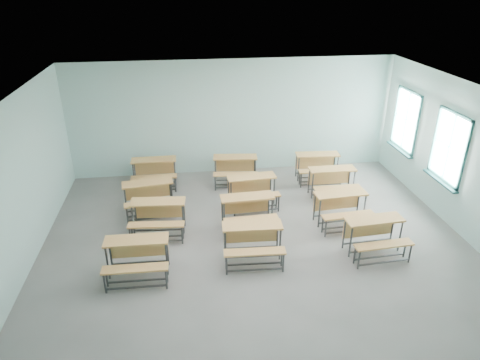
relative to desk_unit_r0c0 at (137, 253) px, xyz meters
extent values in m
cube|color=gray|center=(2.39, 0.63, -0.51)|extent=(9.00, 8.00, 0.02)
cube|color=white|center=(2.39, 0.63, 2.71)|extent=(9.00, 8.00, 0.02)
cube|color=#AED9D3|center=(2.39, 4.64, 1.10)|extent=(9.00, 0.02, 3.20)
cube|color=#AED9D3|center=(2.39, -3.38, 1.10)|extent=(9.00, 0.02, 3.20)
cube|color=#AED9D3|center=(-2.12, 0.63, 1.10)|extent=(0.02, 8.00, 3.20)
cube|color=#AED9D3|center=(6.90, 0.63, 1.10)|extent=(0.02, 8.00, 3.20)
cube|color=#1C4F4E|center=(6.86, 3.43, 0.43)|extent=(0.06, 1.20, 0.06)
cube|color=#1C4F4E|center=(6.86, 3.43, 1.97)|extent=(0.06, 1.20, 0.06)
cube|color=#1C4F4E|center=(6.86, 2.86, 1.20)|extent=(0.06, 0.06, 1.60)
cube|color=#1C4F4E|center=(6.86, 4.00, 1.20)|extent=(0.06, 0.06, 1.60)
cube|color=#1C4F4E|center=(6.86, 3.43, 1.20)|extent=(0.04, 0.04, 1.48)
cube|color=#1C4F4E|center=(6.86, 3.43, 1.20)|extent=(0.04, 1.08, 0.04)
cube|color=#1C4F4E|center=(6.82, 3.43, 0.37)|extent=(0.14, 1.28, 0.04)
cube|color=white|center=(6.89, 3.43, 1.20)|extent=(0.01, 1.08, 1.48)
cube|color=#1C4F4E|center=(6.86, 1.43, 0.43)|extent=(0.06, 1.20, 0.06)
cube|color=#1C4F4E|center=(6.86, 1.43, 1.97)|extent=(0.06, 1.20, 0.06)
cube|color=#1C4F4E|center=(6.86, 0.86, 1.20)|extent=(0.06, 0.06, 1.60)
cube|color=#1C4F4E|center=(6.86, 2.00, 1.20)|extent=(0.06, 0.06, 1.60)
cube|color=#1C4F4E|center=(6.86, 1.43, 1.20)|extent=(0.04, 0.04, 1.48)
cube|color=#1C4F4E|center=(6.86, 1.43, 1.20)|extent=(0.04, 1.08, 0.04)
cube|color=#1C4F4E|center=(6.82, 1.43, 0.37)|extent=(0.14, 1.28, 0.04)
cube|color=white|center=(6.89, 1.43, 1.20)|extent=(0.01, 1.08, 1.48)
cube|color=#CB8F49|center=(0.00, 0.11, 0.22)|extent=(1.19, 0.43, 0.04)
cube|color=#CB8F49|center=(0.01, 0.29, -0.08)|extent=(1.12, 0.05, 0.41)
cylinder|color=#3D4043|center=(-0.54, -0.04, -0.15)|extent=(0.04, 0.04, 0.70)
cylinder|color=#3D4043|center=(0.54, -0.07, -0.15)|extent=(0.04, 0.04, 0.70)
cylinder|color=#3D4043|center=(-0.53, 0.28, -0.15)|extent=(0.04, 0.04, 0.70)
cylinder|color=#3D4043|center=(0.55, 0.25, -0.15)|extent=(0.04, 0.04, 0.70)
cube|color=#3D4043|center=(0.00, -0.05, -0.40)|extent=(1.09, 0.06, 0.03)
cube|color=#3D4043|center=(0.01, 0.26, -0.40)|extent=(1.09, 0.06, 0.03)
cube|color=#CB8F49|center=(-0.01, -0.37, -0.07)|extent=(1.19, 0.28, 0.03)
cylinder|color=#3D4043|center=(-0.56, -0.45, -0.29)|extent=(0.04, 0.04, 0.41)
cylinder|color=#3D4043|center=(0.53, -0.48, -0.29)|extent=(0.04, 0.04, 0.41)
cylinder|color=#3D4043|center=(-0.55, -0.26, -0.29)|extent=(0.04, 0.04, 0.41)
cylinder|color=#3D4043|center=(0.53, -0.29, -0.29)|extent=(0.04, 0.04, 0.41)
cube|color=#3D4043|center=(-0.01, -0.46, -0.42)|extent=(1.09, 0.06, 0.03)
cube|color=#3D4043|center=(-0.01, -0.27, -0.42)|extent=(1.09, 0.06, 0.03)
cube|color=#CB8F49|center=(2.23, 0.31, 0.22)|extent=(1.20, 0.46, 0.04)
cube|color=#CB8F49|center=(2.24, 0.50, -0.08)|extent=(1.12, 0.08, 0.41)
cylinder|color=#3D4043|center=(1.68, 0.19, -0.15)|extent=(0.04, 0.04, 0.70)
cylinder|color=#3D4043|center=(2.76, 0.13, -0.15)|extent=(0.04, 0.04, 0.70)
cylinder|color=#3D4043|center=(1.69, 0.50, -0.15)|extent=(0.04, 0.04, 0.70)
cylinder|color=#3D4043|center=(2.78, 0.44, -0.15)|extent=(0.04, 0.04, 0.70)
cube|color=#3D4043|center=(2.22, 0.16, -0.40)|extent=(1.09, 0.09, 0.03)
cube|color=#3D4043|center=(2.23, 0.47, -0.40)|extent=(1.09, 0.09, 0.03)
cube|color=#CB8F49|center=(2.20, -0.16, -0.07)|extent=(1.20, 0.31, 0.03)
cylinder|color=#3D4043|center=(1.65, -0.22, -0.29)|extent=(0.04, 0.04, 0.41)
cylinder|color=#3D4043|center=(2.74, -0.28, -0.29)|extent=(0.04, 0.04, 0.41)
cylinder|color=#3D4043|center=(1.66, -0.04, -0.29)|extent=(0.04, 0.04, 0.41)
cylinder|color=#3D4043|center=(2.75, -0.10, -0.29)|extent=(0.04, 0.04, 0.41)
cube|color=#3D4043|center=(2.19, -0.25, -0.42)|extent=(1.09, 0.09, 0.03)
cube|color=#3D4043|center=(2.21, -0.07, -0.42)|extent=(1.09, 0.09, 0.03)
cube|color=#CB8F49|center=(4.71, 0.20, 0.22)|extent=(1.21, 0.47, 0.04)
cube|color=#CB8F49|center=(4.69, 0.39, -0.08)|extent=(1.12, 0.09, 0.41)
cylinder|color=#3D4043|center=(4.18, 0.01, -0.15)|extent=(0.04, 0.04, 0.70)
cylinder|color=#3D4043|center=(5.26, 0.08, -0.15)|extent=(0.04, 0.04, 0.70)
cylinder|color=#3D4043|center=(4.16, 0.33, -0.15)|extent=(0.04, 0.04, 0.70)
cylinder|color=#3D4043|center=(5.24, 0.40, -0.15)|extent=(0.04, 0.04, 0.70)
cube|color=#3D4043|center=(4.72, 0.05, -0.40)|extent=(1.08, 0.10, 0.03)
cube|color=#3D4043|center=(4.70, 0.36, -0.40)|extent=(1.08, 0.10, 0.03)
cube|color=#CB8F49|center=(4.74, -0.27, -0.07)|extent=(1.20, 0.32, 0.03)
cylinder|color=#3D4043|center=(4.20, -0.40, -0.29)|extent=(0.04, 0.04, 0.41)
cylinder|color=#3D4043|center=(5.28, -0.33, -0.29)|extent=(0.04, 0.04, 0.41)
cylinder|color=#3D4043|center=(4.19, -0.21, -0.29)|extent=(0.04, 0.04, 0.41)
cylinder|color=#3D4043|center=(5.27, -0.14, -0.29)|extent=(0.04, 0.04, 0.41)
cube|color=#3D4043|center=(4.74, -0.36, -0.42)|extent=(1.08, 0.10, 0.03)
cube|color=#3D4043|center=(4.73, -0.18, -0.42)|extent=(1.08, 0.10, 0.03)
cube|color=#CB8F49|center=(0.35, 1.57, 0.22)|extent=(1.21, 0.50, 0.04)
cube|color=#CB8F49|center=(0.36, 1.75, -0.08)|extent=(1.12, 0.12, 0.41)
cylinder|color=#3D4043|center=(-0.21, 1.46, -0.15)|extent=(0.04, 0.04, 0.70)
cylinder|color=#3D4043|center=(0.87, 1.36, -0.15)|extent=(0.04, 0.04, 0.70)
cylinder|color=#3D4043|center=(-0.18, 1.77, -0.15)|extent=(0.04, 0.04, 0.70)
cylinder|color=#3D4043|center=(0.90, 1.68, -0.15)|extent=(0.04, 0.04, 0.70)
cube|color=#3D4043|center=(0.33, 1.41, -0.40)|extent=(1.08, 0.13, 0.03)
cube|color=#3D4043|center=(0.36, 1.72, -0.40)|extent=(1.08, 0.13, 0.03)
cube|color=#CB8F49|center=(0.30, 1.10, -0.07)|extent=(1.20, 0.35, 0.03)
cylinder|color=#3D4043|center=(-0.25, 1.05, -0.29)|extent=(0.04, 0.04, 0.41)
cylinder|color=#3D4043|center=(0.84, 0.95, -0.29)|extent=(0.04, 0.04, 0.41)
cylinder|color=#3D4043|center=(-0.23, 1.24, -0.29)|extent=(0.04, 0.04, 0.41)
cylinder|color=#3D4043|center=(0.85, 1.14, -0.29)|extent=(0.04, 0.04, 0.41)
cube|color=#3D4043|center=(0.29, 1.00, -0.42)|extent=(1.08, 0.13, 0.03)
cube|color=#3D4043|center=(0.31, 1.19, -0.42)|extent=(1.08, 0.13, 0.03)
cube|color=#CB8F49|center=(2.31, 1.52, 0.22)|extent=(1.20, 0.44, 0.04)
cube|color=#CB8F49|center=(2.30, 1.70, -0.08)|extent=(1.12, 0.06, 0.41)
cylinder|color=#3D4043|center=(1.77, 1.34, -0.15)|extent=(0.04, 0.04, 0.70)
cylinder|color=#3D4043|center=(2.86, 1.39, -0.15)|extent=(0.04, 0.04, 0.70)
cylinder|color=#3D4043|center=(1.76, 1.66, -0.15)|extent=(0.04, 0.04, 0.70)
cylinder|color=#3D4043|center=(2.85, 1.70, -0.15)|extent=(0.04, 0.04, 0.70)
cube|color=#3D4043|center=(2.32, 1.36, -0.40)|extent=(1.09, 0.07, 0.03)
cube|color=#3D4043|center=(2.30, 1.68, -0.40)|extent=(1.09, 0.07, 0.03)
cube|color=#CB8F49|center=(2.33, 1.05, -0.07)|extent=(1.19, 0.29, 0.03)
cylinder|color=#3D4043|center=(1.79, 0.93, -0.29)|extent=(0.04, 0.04, 0.41)
cylinder|color=#3D4043|center=(2.87, 0.98, -0.29)|extent=(0.04, 0.04, 0.41)
cylinder|color=#3D4043|center=(1.78, 1.12, -0.29)|extent=(0.04, 0.04, 0.41)
cylinder|color=#3D4043|center=(2.87, 1.16, -0.29)|extent=(0.04, 0.04, 0.41)
cube|color=#3D4043|center=(2.33, 0.95, -0.42)|extent=(1.09, 0.07, 0.03)
cube|color=#3D4043|center=(2.32, 1.14, -0.42)|extent=(1.09, 0.07, 0.03)
cube|color=#CB8F49|center=(4.43, 1.39, 0.22)|extent=(1.21, 0.47, 0.04)
cube|color=#CB8F49|center=(4.42, 1.57, -0.08)|extent=(1.12, 0.09, 0.41)
cylinder|color=#3D4043|center=(3.90, 1.20, -0.15)|extent=(0.04, 0.04, 0.70)
cylinder|color=#3D4043|center=(4.98, 1.27, -0.15)|extent=(0.04, 0.04, 0.70)
cylinder|color=#3D4043|center=(3.88, 1.52, -0.15)|extent=(0.04, 0.04, 0.70)
cylinder|color=#3D4043|center=(4.96, 1.58, -0.15)|extent=(0.04, 0.04, 0.70)
cube|color=#3D4043|center=(4.44, 1.23, -0.40)|extent=(1.08, 0.10, 0.03)
cube|color=#3D4043|center=(4.42, 1.55, -0.40)|extent=(1.08, 0.10, 0.03)
cube|color=#CB8F49|center=(4.46, 0.92, -0.07)|extent=(1.20, 0.32, 0.03)
cylinder|color=#3D4043|center=(3.93, 0.79, -0.29)|extent=(0.04, 0.04, 0.41)
cylinder|color=#3D4043|center=(5.01, 0.86, -0.29)|extent=(0.04, 0.04, 0.41)
cylinder|color=#3D4043|center=(3.92, 0.98, -0.29)|extent=(0.04, 0.04, 0.41)
cylinder|color=#3D4043|center=(5.00, 1.05, -0.29)|extent=(0.04, 0.04, 0.41)
cube|color=#3D4043|center=(4.47, 0.83, -0.42)|extent=(1.08, 0.10, 0.03)
cube|color=#3D4043|center=(4.46, 1.01, -0.42)|extent=(1.08, 0.10, 0.03)
cube|color=#CB8F49|center=(0.07, 2.56, 0.22)|extent=(1.23, 0.55, 0.04)
cube|color=#CB8F49|center=(0.04, 2.74, -0.08)|extent=(1.12, 0.17, 0.41)
cylinder|color=#3D4043|center=(-0.45, 2.33, -0.15)|extent=(0.04, 0.04, 0.70)
cylinder|color=#3D4043|center=(0.63, 2.48, -0.15)|extent=(0.04, 0.04, 0.70)
cylinder|color=#3D4043|center=(-0.49, 2.64, -0.15)|extent=(0.04, 0.04, 0.70)
cylinder|color=#3D4043|center=(0.58, 2.79, -0.15)|extent=(0.04, 0.04, 0.70)
cube|color=#3D4043|center=(0.09, 2.41, -0.40)|extent=(1.08, 0.18, 0.03)
cube|color=#3D4043|center=(0.05, 2.72, -0.40)|extent=(1.08, 0.18, 0.03)
cube|color=#CB8F49|center=(0.13, 2.09, -0.07)|extent=(1.21, 0.41, 0.03)
cylinder|color=#3D4043|center=(-0.39, 1.93, -0.29)|extent=(0.04, 0.04, 0.41)
cylinder|color=#3D4043|center=(0.68, 2.07, -0.29)|extent=(0.04, 0.04, 0.41)
cylinder|color=#3D4043|center=(-0.42, 2.11, -0.29)|extent=(0.04, 0.04, 0.41)
cylinder|color=#3D4043|center=(0.66, 2.26, -0.29)|extent=(0.04, 0.04, 0.41)
cube|color=#3D4043|center=(0.15, 2.00, -0.42)|extent=(1.08, 0.18, 0.03)
cube|color=#3D4043|center=(0.12, 2.19, -0.42)|extent=(1.08, 0.18, 0.03)
cube|color=#CB8F49|center=(2.58, 2.55, 0.22)|extent=(1.21, 0.48, 0.04)
cube|color=#CB8F49|center=(2.56, 2.73, -0.08)|extent=(1.12, 0.10, 0.41)
cylinder|color=#3D4043|center=(2.05, 2.35, -0.15)|extent=(0.04, 0.04, 0.70)
cylinder|color=#3D4043|center=(3.13, 2.43, -0.15)|extent=(0.04, 0.04, 0.70)
cylinder|color=#3D4043|center=(2.02, 2.67, -0.15)|extent=(0.04, 0.04, 0.70)
cylinder|color=#3D4043|center=(3.11, 2.75, -0.15)|extent=(0.04, 0.04, 0.70)
cube|color=#3D4043|center=(2.59, 2.39, -0.40)|extent=(1.08, 0.11, 0.03)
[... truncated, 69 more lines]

